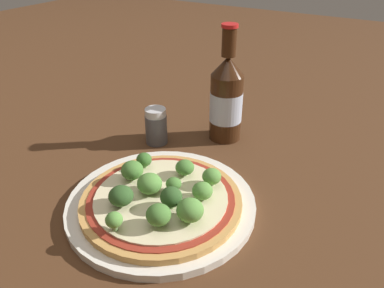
# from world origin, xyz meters

# --- Properties ---
(ground_plane) EXTENTS (3.00, 3.00, 0.00)m
(ground_plane) POSITION_xyz_m (0.00, 0.00, 0.00)
(ground_plane) COLOR #4C2D19
(plate) EXTENTS (0.28, 0.28, 0.01)m
(plate) POSITION_xyz_m (-0.01, -0.01, 0.01)
(plate) COLOR silver
(plate) RESTS_ON ground_plane
(pizza) EXTENTS (0.23, 0.23, 0.01)m
(pizza) POSITION_xyz_m (-0.01, -0.02, 0.02)
(pizza) COLOR tan
(pizza) RESTS_ON plate
(broccoli_floret_0) EXTENTS (0.03, 0.03, 0.03)m
(broccoli_floret_0) POSITION_xyz_m (0.05, -0.02, 0.04)
(broccoli_floret_0) COLOR #6B8E51
(broccoli_floret_0) RESTS_ON pizza
(broccoli_floret_1) EXTENTS (0.04, 0.04, 0.03)m
(broccoli_floret_1) POSITION_xyz_m (-0.01, 0.00, 0.04)
(broccoli_floret_1) COLOR #6B8E51
(broccoli_floret_1) RESTS_ON pizza
(broccoli_floret_2) EXTENTS (0.04, 0.04, 0.03)m
(broccoli_floret_2) POSITION_xyz_m (-0.04, -0.08, 0.04)
(broccoli_floret_2) COLOR #6B8E51
(broccoli_floret_2) RESTS_ON pizza
(broccoli_floret_3) EXTENTS (0.02, 0.02, 0.02)m
(broccoli_floret_3) POSITION_xyz_m (0.01, -0.03, 0.04)
(broccoli_floret_3) COLOR #6B8E51
(broccoli_floret_3) RESTS_ON pizza
(broccoli_floret_4) EXTENTS (0.03, 0.03, 0.03)m
(broccoli_floret_4) POSITION_xyz_m (0.00, 0.04, 0.04)
(broccoli_floret_4) COLOR #6B8E51
(broccoli_floret_4) RESTS_ON pizza
(broccoli_floret_5) EXTENTS (0.03, 0.03, 0.03)m
(broccoli_floret_5) POSITION_xyz_m (0.01, -0.07, 0.04)
(broccoli_floret_5) COLOR #6B8E51
(broccoli_floret_5) RESTS_ON pizza
(broccoli_floret_6) EXTENTS (0.03, 0.03, 0.03)m
(broccoli_floret_6) POSITION_xyz_m (-0.06, -0.05, 0.04)
(broccoli_floret_6) COLOR #6B8E51
(broccoli_floret_6) RESTS_ON pizza
(broccoli_floret_7) EXTENTS (0.02, 0.02, 0.03)m
(broccoli_floret_7) POSITION_xyz_m (0.04, 0.05, 0.04)
(broccoli_floret_7) COLOR #6B8E51
(broccoli_floret_7) RESTS_ON pizza
(broccoli_floret_8) EXTENTS (0.03, 0.03, 0.03)m
(broccoli_floret_8) POSITION_xyz_m (-0.03, -0.05, 0.04)
(broccoli_floret_8) COLOR #6B8E51
(broccoli_floret_8) RESTS_ON pizza
(broccoli_floret_9) EXTENTS (0.03, 0.03, 0.03)m
(broccoli_floret_9) POSITION_xyz_m (-0.06, 0.02, 0.04)
(broccoli_floret_9) COLOR #6B8E51
(broccoli_floret_9) RESTS_ON pizza
(broccoli_floret_10) EXTENTS (0.03, 0.03, 0.03)m
(broccoli_floret_10) POSITION_xyz_m (0.05, -0.07, 0.04)
(broccoli_floret_10) COLOR #6B8E51
(broccoli_floret_10) RESTS_ON pizza
(broccoli_floret_11) EXTENTS (0.02, 0.02, 0.03)m
(broccoli_floret_11) POSITION_xyz_m (-0.10, -0.01, 0.04)
(broccoli_floret_11) COLOR #6B8E51
(broccoli_floret_11) RESTS_ON pizza
(beer_bottle) EXTENTS (0.06, 0.06, 0.22)m
(beer_bottle) POSITION_xyz_m (0.23, -0.00, 0.08)
(beer_bottle) COLOR #381E0F
(beer_bottle) RESTS_ON ground_plane
(pepper_shaker) EXTENTS (0.04, 0.04, 0.07)m
(pepper_shaker) POSITION_xyz_m (0.15, 0.10, 0.03)
(pepper_shaker) COLOR #4C4C51
(pepper_shaker) RESTS_ON ground_plane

